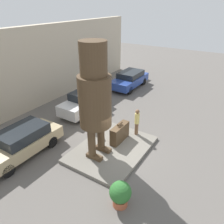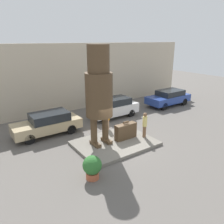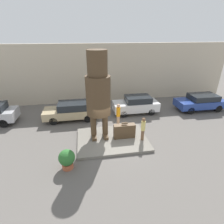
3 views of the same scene
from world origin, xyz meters
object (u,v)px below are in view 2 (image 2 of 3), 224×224
Objects in this scene: parked_car_tan at (48,123)px; parked_car_blue at (169,97)px; statue_figure at (99,89)px; parked_car_white at (114,107)px; giant_suitcase at (126,131)px; worker_hivis at (107,117)px; tourist at (145,124)px; planter_pot at (92,167)px.

parked_car_tan is 11.92m from parked_car_blue.
statue_figure is 1.41× the size of parked_car_white.
giant_suitcase is (1.65, -0.40, -2.84)m from statue_figure.
statue_figure reaches higher than parked_car_blue.
worker_hivis is at bearing 44.91° from statue_figure.
tourist is (2.77, -0.89, -2.44)m from statue_figure.
worker_hivis is at bearing 49.20° from planter_pot.
parked_car_white is at bearing 78.48° from tourist.
parked_car_tan is 1.09× the size of parked_car_white.
statue_figure reaches higher than giant_suitcase.
tourist reaches higher than parked_car_tan.
giant_suitcase is 1.27× the size of planter_pot.
tourist is 0.89× the size of worker_hivis.
giant_suitcase is 0.33× the size of parked_car_tan.
worker_hivis is (3.62, -1.74, 0.20)m from parked_car_tan.
planter_pot is at bearing -127.78° from statue_figure.
worker_hivis reaches higher than tourist.
worker_hivis is (-2.07, -2.11, 0.17)m from parked_car_white.
statue_figure is at bearing 166.46° from giant_suitcase.
parked_car_white reaches higher than giant_suitcase.
statue_figure is 10.86m from parked_car_blue.
statue_figure is at bearing -135.09° from worker_hivis.
parked_car_tan is at bearing 138.04° from tourist.
statue_figure is 1.27× the size of parked_car_blue.
giant_suitcase is at bearing 24.85° from parked_car_blue.
planter_pot is (-11.95, -6.04, -0.19)m from parked_car_blue.
statue_figure is at bearing 162.14° from tourist.
statue_figure reaches higher than parked_car_white.
giant_suitcase is 5.24m from parked_car_tan.
statue_figure is at bearing 45.23° from parked_car_white.
parked_car_white is at bearing -176.32° from parked_car_tan.
parked_car_white is (0.94, 4.64, -0.24)m from tourist.
parked_car_blue is (11.92, 0.07, 0.00)m from parked_car_tan.
statue_figure reaches higher than planter_pot.
statue_figure is 3.50× the size of tourist.
parked_car_white is 2.21× the size of worker_hivis.
tourist is 8.38m from parked_car_blue.
planter_pot is at bearing -130.80° from worker_hivis.
worker_hivis reaches higher than parked_car_tan.
statue_figure is 5.02× the size of planter_pot.
parked_car_blue is 3.96× the size of planter_pot.
parked_car_white is at bearing 45.48° from worker_hivis.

